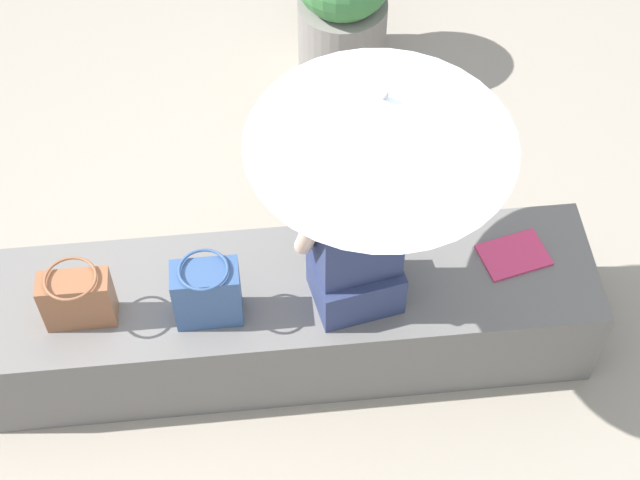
# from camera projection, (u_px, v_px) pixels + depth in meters

# --- Properties ---
(ground_plane) EXTENTS (14.00, 14.00, 0.00)m
(ground_plane) POSITION_uv_depth(u_px,v_px,m) (288.00, 345.00, 4.56)
(ground_plane) COLOR #9E9384
(stone_bench) EXTENTS (2.65, 0.62, 0.49)m
(stone_bench) POSITION_uv_depth(u_px,v_px,m) (287.00, 317.00, 4.36)
(stone_bench) COLOR slate
(stone_bench) RESTS_ON ground
(person_seated) EXTENTS (0.50, 0.34, 0.90)m
(person_seated) POSITION_uv_depth(u_px,v_px,m) (358.00, 240.00, 3.83)
(person_seated) COLOR navy
(person_seated) RESTS_ON stone_bench
(parasol) EXTENTS (0.96, 0.96, 1.16)m
(parasol) POSITION_uv_depth(u_px,v_px,m) (382.00, 121.00, 3.33)
(parasol) COLOR #B7B7BC
(parasol) RESTS_ON stone_bench
(handbag_black) EXTENTS (0.27, 0.20, 0.32)m
(handbag_black) POSITION_uv_depth(u_px,v_px,m) (207.00, 293.00, 3.95)
(handbag_black) COLOR #335184
(handbag_black) RESTS_ON stone_bench
(tote_bag_canvas) EXTENTS (0.28, 0.21, 0.29)m
(tote_bag_canvas) POSITION_uv_depth(u_px,v_px,m) (77.00, 299.00, 3.96)
(tote_bag_canvas) COLOR brown
(tote_bag_canvas) RESTS_ON stone_bench
(magazine) EXTENTS (0.32, 0.26, 0.01)m
(magazine) POSITION_uv_depth(u_px,v_px,m) (514.00, 255.00, 4.25)
(magazine) COLOR #D83866
(magazine) RESTS_ON stone_bench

